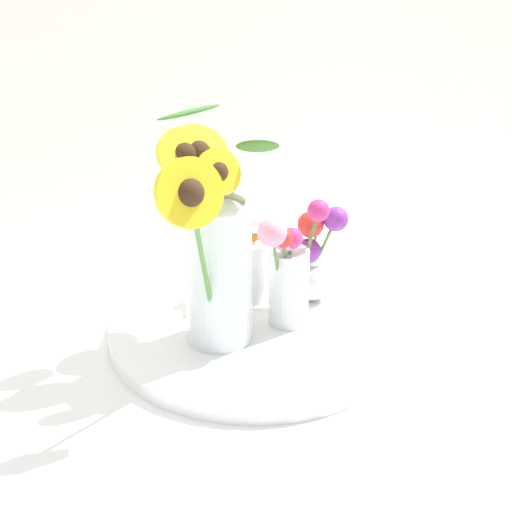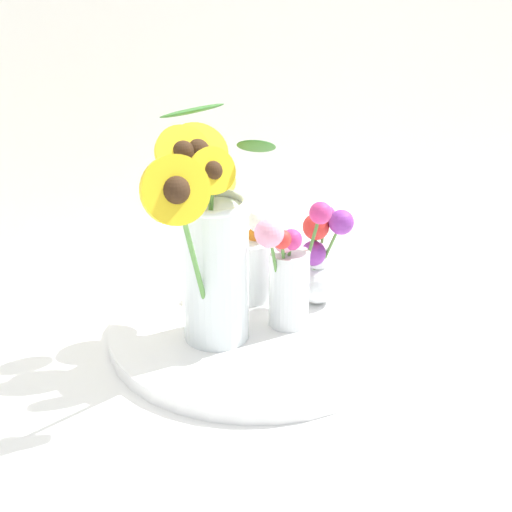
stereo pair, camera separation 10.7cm
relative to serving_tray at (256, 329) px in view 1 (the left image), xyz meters
The scene contains 6 objects.
ground_plane 0.08m from the serving_tray, 116.11° to the right, with size 6.00×6.00×0.00m, color white.
serving_tray is the anchor object (origin of this frame).
mason_jar_sunflowers 0.18m from the serving_tray, behind, with size 0.24×0.22×0.34m.
vase_small_center 0.11m from the serving_tray, 37.51° to the right, with size 0.13×0.07×0.20m.
vase_bulb_right 0.15m from the serving_tray, ahead, with size 0.07×0.08×0.17m.
vase_small_back 0.12m from the serving_tray, 63.33° to the left, with size 0.08×0.08×0.16m.
Camera 1 is at (-0.53, -0.72, 0.58)m, focal length 50.00 mm.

